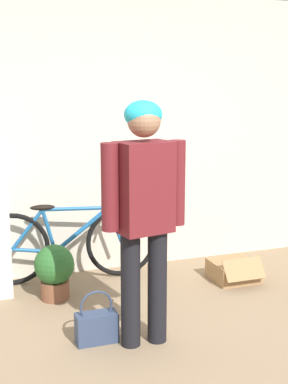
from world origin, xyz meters
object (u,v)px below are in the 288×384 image
Objects in this scene: person at (144,201)px; handbag at (97,326)px; bicycle at (68,243)px; potted_plant at (54,269)px; cardboard_box at (234,271)px.

person is 0.96m from handbag.
bicycle is 4.32× the size of handbag.
potted_plant is (-0.19, -0.39, -0.10)m from bicycle.
handbag is at bearing -153.11° from cardboard_box.
cardboard_box is (1.50, 0.76, -0.03)m from handbag.
cardboard_box is at bearing 26.89° from handbag.
cardboard_box is at bearing 25.26° from person.
potted_plant reaches higher than handbag.
person is at bearing -73.88° from bicycle.
potted_plant is at bearing 176.36° from cardboard_box.
person is 1.75m from cardboard_box.
potted_plant is at bearing 99.40° from handbag.
bicycle is 3.72× the size of cardboard_box.
handbag is 0.81× the size of potted_plant.
handbag is 0.86× the size of cardboard_box.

